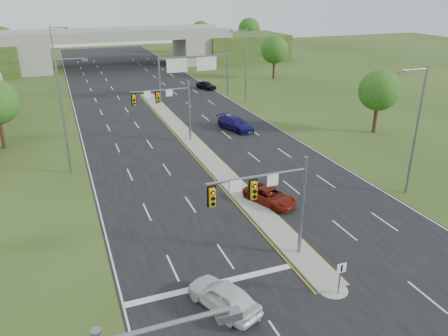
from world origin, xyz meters
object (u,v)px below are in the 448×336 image
at_px(keep_right_sign, 341,274).
at_px(car_far_b, 236,124).
at_px(signal_mast_near, 272,197).
at_px(sign_gantry, 193,65).
at_px(car_far_a, 270,196).
at_px(car_white, 224,296).
at_px(car_far_c, 206,85).
at_px(signal_mast_far, 170,103).
at_px(overpass, 118,50).

distance_m(keep_right_sign, car_far_b, 32.21).
relative_size(signal_mast_near, sign_gantry, 0.60).
bearing_deg(car_far_a, car_white, -149.81).
relative_size(car_far_a, car_far_c, 1.17).
bearing_deg(keep_right_sign, car_far_a, 82.80).
xyz_separation_m(car_white, car_far_c, (17.28, 53.93, -0.10)).
relative_size(car_white, car_far_b, 0.85).
xyz_separation_m(signal_mast_near, car_white, (-4.33, -3.07, -3.92)).
distance_m(signal_mast_near, signal_mast_far, 25.00).
bearing_deg(car_far_b, overpass, 77.45).
xyz_separation_m(signal_mast_far, car_far_a, (3.76, -17.58, -4.05)).
bearing_deg(car_far_b, car_far_c, 60.49).
bearing_deg(sign_gantry, car_far_c, 55.64).
bearing_deg(overpass, signal_mast_far, -92.35).
distance_m(signal_mast_near, overpass, 80.11).
relative_size(signal_mast_far, keep_right_sign, 3.18).
relative_size(signal_mast_far, car_white, 1.52).
xyz_separation_m(overpass, car_far_a, (1.50, -72.65, -2.88)).
bearing_deg(overpass, keep_right_sign, -90.00).
height_order(keep_right_sign, sign_gantry, sign_gantry).
height_order(signal_mast_near, car_far_c, signal_mast_near).
height_order(signal_mast_near, keep_right_sign, signal_mast_near).
xyz_separation_m(signal_mast_far, car_white, (-4.33, -28.07, -3.92)).
xyz_separation_m(signal_mast_near, car_far_c, (12.96, 50.86, -4.02)).
xyz_separation_m(sign_gantry, car_white, (-13.27, -48.06, -4.43)).
bearing_deg(car_far_c, signal_mast_near, -128.12).
xyz_separation_m(keep_right_sign, overpass, (0.00, 84.53, 2.04)).
relative_size(signal_mast_far, car_far_b, 1.29).
height_order(signal_mast_near, car_white, signal_mast_near).
bearing_deg(car_far_b, car_far_a, -123.90).
height_order(car_far_a, car_far_b, car_far_b).
xyz_separation_m(keep_right_sign, sign_gantry, (6.68, 49.45, 3.72)).
height_order(keep_right_sign, car_far_c, keep_right_sign).
distance_m(keep_right_sign, sign_gantry, 50.04).
xyz_separation_m(signal_mast_far, sign_gantry, (8.95, 19.99, 0.51)).
height_order(sign_gantry, car_far_a, sign_gantry).
relative_size(car_far_b, car_far_c, 1.36).
height_order(signal_mast_near, car_far_a, signal_mast_near).
bearing_deg(car_far_c, car_far_a, -125.78).
height_order(sign_gantry, car_far_b, sign_gantry).
xyz_separation_m(signal_mast_near, car_far_a, (3.76, 7.42, -4.05)).
distance_m(keep_right_sign, overpass, 84.55).
distance_m(signal_mast_far, car_far_c, 29.20).
height_order(signal_mast_far, car_white, signal_mast_far).
bearing_deg(car_far_c, keep_right_sign, -124.77).
bearing_deg(car_white, car_far_c, -131.40).
distance_m(signal_mast_near, sign_gantry, 45.88).
bearing_deg(car_white, sign_gantry, -129.07).
distance_m(signal_mast_far, car_far_a, 18.43).
height_order(overpass, car_white, overpass).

